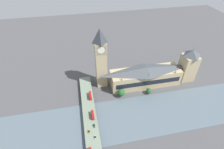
% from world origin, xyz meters
% --- Properties ---
extents(ground_plane, '(600.00, 600.00, 0.00)m').
position_xyz_m(ground_plane, '(0.00, 0.00, 0.00)').
color(ground_plane, '#4C4C4F').
extents(river_water, '(56.42, 360.00, 0.30)m').
position_xyz_m(river_water, '(-34.21, 0.00, 0.15)').
color(river_water, slate).
rests_on(river_water, ground_plane).
extents(parliament_hall, '(24.59, 89.98, 26.46)m').
position_xyz_m(parliament_hall, '(15.06, -8.00, 13.16)').
color(parliament_hall, tan).
rests_on(parliament_hall, ground_plane).
extents(clock_tower, '(14.18, 14.18, 78.21)m').
position_xyz_m(clock_tower, '(25.94, 47.47, 42.03)').
color(clock_tower, tan).
rests_on(clock_tower, ground_plane).
extents(victoria_tower, '(18.30, 18.30, 48.51)m').
position_xyz_m(victoria_tower, '(15.12, -66.14, 22.26)').
color(victoria_tower, tan).
rests_on(victoria_tower, ground_plane).
extents(road_bridge, '(144.83, 14.17, 5.52)m').
position_xyz_m(road_bridge, '(-34.21, 69.02, 4.48)').
color(road_bridge, '#5D6A59').
rests_on(road_bridge, ground_plane).
extents(double_decker_bus_lead, '(10.10, 2.50, 4.86)m').
position_xyz_m(double_decker_bus_lead, '(-29.28, 65.88, 8.21)').
color(double_decker_bus_lead, red).
rests_on(double_decker_bus_lead, road_bridge).
extents(double_decker_bus_mid, '(11.10, 2.51, 4.83)m').
position_xyz_m(double_decker_bus_mid, '(-0.72, 65.33, 8.20)').
color(double_decker_bus_mid, red).
rests_on(double_decker_bus_mid, road_bridge).
extents(car_northbound_lead, '(3.82, 1.86, 1.29)m').
position_xyz_m(car_northbound_lead, '(-54.23, 66.48, 6.17)').
color(car_northbound_lead, silver).
rests_on(car_northbound_lead, road_bridge).
extents(car_northbound_mid, '(4.35, 1.75, 1.40)m').
position_xyz_m(car_northbound_mid, '(-41.25, 65.94, 6.23)').
color(car_northbound_mid, '#2D5638').
rests_on(car_northbound_mid, road_bridge).
extents(car_southbound_lead, '(4.42, 1.91, 1.39)m').
position_xyz_m(car_southbound_lead, '(-46.94, 71.58, 6.22)').
color(car_southbound_lead, gold).
rests_on(car_southbound_lead, road_bridge).
extents(tree_embankment_near, '(6.62, 6.62, 8.37)m').
position_xyz_m(tree_embankment_near, '(-3.94, -6.54, 5.05)').
color(tree_embankment_near, brown).
rests_on(tree_embankment_near, ground_plane).
extents(tree_embankment_mid, '(8.82, 8.82, 11.62)m').
position_xyz_m(tree_embankment_mid, '(-2.10, 28.21, 7.19)').
color(tree_embankment_mid, brown).
rests_on(tree_embankment_mid, ground_plane).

